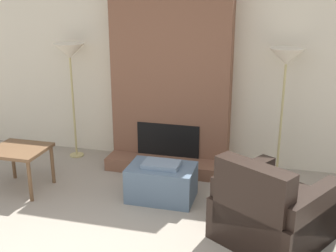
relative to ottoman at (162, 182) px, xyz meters
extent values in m
cube|color=beige|center=(-0.17, 1.30, 1.09)|extent=(6.99, 0.06, 2.60)
cube|color=brown|center=(-0.17, 1.09, 1.09)|extent=(1.60, 0.35, 2.60)
cube|color=brown|center=(-0.17, 0.74, -0.13)|extent=(1.60, 0.35, 0.17)
cube|color=black|center=(-0.17, 0.91, 0.18)|extent=(0.86, 0.02, 0.45)
cube|color=slate|center=(0.00, 0.00, -0.01)|extent=(0.76, 0.51, 0.41)
cube|color=slate|center=(0.00, 0.00, 0.22)|extent=(0.42, 0.28, 0.05)
cube|color=black|center=(1.28, -0.51, 0.00)|extent=(1.29, 1.30, 0.43)
cube|color=black|center=(1.08, -0.84, 0.23)|extent=(0.74, 0.57, 0.89)
cube|color=black|center=(1.60, -0.71, 0.11)|extent=(0.60, 0.83, 0.63)
cube|color=black|center=(0.96, -0.31, 0.11)|extent=(0.60, 0.83, 0.63)
cube|color=brown|center=(-1.73, -0.20, 0.30)|extent=(0.64, 0.59, 0.04)
cylinder|color=brown|center=(-1.44, -0.45, 0.04)|extent=(0.04, 0.04, 0.49)
cylinder|color=brown|center=(-2.01, 0.06, 0.04)|extent=(0.04, 0.04, 0.49)
cylinder|color=brown|center=(-1.44, 0.06, 0.04)|extent=(0.04, 0.04, 0.49)
cylinder|color=tan|center=(-1.58, 0.98, -0.20)|extent=(0.20, 0.20, 0.02)
cylinder|color=tan|center=(-1.58, 0.98, 0.52)|extent=(0.03, 0.03, 1.43)
cone|color=silver|center=(-1.58, 0.98, 1.34)|extent=(0.43, 0.43, 0.20)
cylinder|color=tan|center=(1.30, 0.98, -0.20)|extent=(0.20, 0.20, 0.02)
cylinder|color=tan|center=(1.30, 0.98, 0.54)|extent=(0.03, 0.03, 1.46)
cone|color=silver|center=(1.30, 0.98, 1.37)|extent=(0.43, 0.43, 0.20)
camera|label=1|loc=(1.21, -4.30, 2.12)|focal=45.00mm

